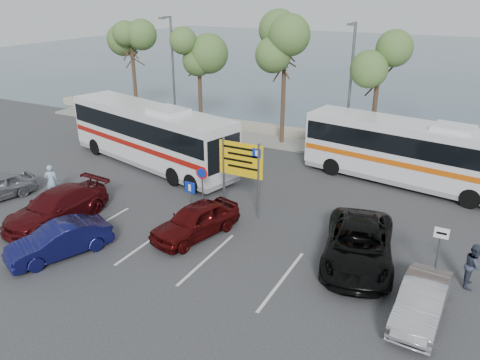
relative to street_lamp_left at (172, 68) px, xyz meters
The scene contains 24 objects.
ground 17.43m from the street_lamp_left, 53.51° to the right, with size 120.00×120.00×0.00m, color #313134.
kerb_strip 10.99m from the street_lamp_left, ahead, with size 44.00×2.40×0.15m, color gray.
seawall 11.16m from the street_lamp_left, 13.93° to the left, with size 48.00×0.80×0.60m, color gray.
sea 47.77m from the street_lamp_left, 77.86° to the left, with size 140.00×140.00×0.00m, color #415868.
tree_far_left 4.38m from the street_lamp_left, behind, with size 3.20×3.20×7.60m.
tree_left 2.49m from the street_lamp_left, 13.51° to the left, with size 3.20×3.20×7.20m.
tree_mid 8.76m from the street_lamp_left, ahead, with size 3.20×3.20×8.00m.
tree_right 14.59m from the street_lamp_left, ahead, with size 3.20×3.20×7.40m.
street_lamp_left is the anchor object (origin of this frame).
street_lamp_right 13.00m from the street_lamp_left, ahead, with size 0.45×1.15×8.01m.
direction_sign 15.24m from the street_lamp_left, 43.17° to the right, with size 2.20×0.12×3.60m.
sign_no_stop 14.88m from the street_lamp_left, 49.83° to the right, with size 0.60×0.08×2.35m.
sign_parking 16.37m from the street_lamp_left, 52.40° to the right, with size 0.50×0.07×2.25m.
sign_taxi 23.38m from the street_lamp_left, 31.27° to the right, with size 0.50×0.07×2.20m.
lane_markings 17.62m from the street_lamp_left, 58.61° to the right, with size 12.02×4.20×0.01m, color silver, non-canonical shape.
coach_bus_left 8.24m from the street_lamp_left, 65.27° to the right, with size 12.39×5.50×3.78m.
coach_bus_right 18.00m from the street_lamp_left, ahead, with size 11.90×4.29×3.63m.
car_blue 18.60m from the street_lamp_left, 69.39° to the right, with size 1.40×4.03×1.33m, color #0F1147.
car_maroon 15.98m from the street_lamp_left, 75.05° to the right, with size 2.06×5.07×1.47m, color #4D0C10.
car_red 17.13m from the street_lamp_left, 51.92° to the right, with size 1.70×4.22×1.44m, color #4B0A0B.
suv_black 21.17m from the street_lamp_left, 35.26° to the right, with size 2.55×5.53×1.54m, color black.
car_silver_b 24.68m from the street_lamp_left, 36.22° to the right, with size 1.33×3.82×1.26m, color #97979C.
pedestrian_near 13.77m from the street_lamp_left, 82.73° to the right, with size 0.64×0.42×1.75m, color #8FADD1.
pedestrian_far 24.32m from the street_lamp_left, 29.07° to the right, with size 0.81×0.63×1.66m, color #323A4C.
Camera 1 is at (10.27, -14.49, 9.87)m, focal length 35.00 mm.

